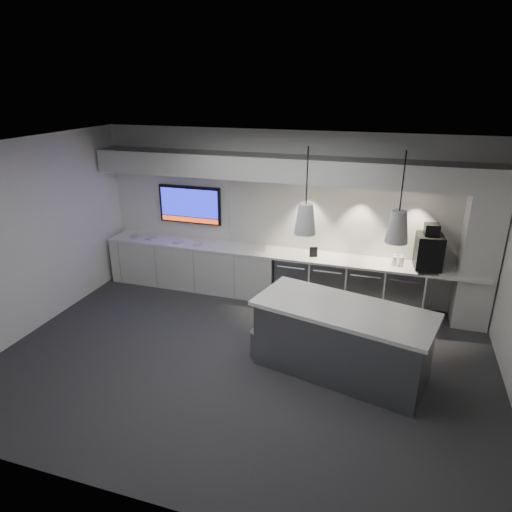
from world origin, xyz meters
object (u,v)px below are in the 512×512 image
(bin, at_px, (260,343))
(coffee_machine, at_px, (429,250))
(island, at_px, (341,340))
(wall_tv, at_px, (190,205))

(bin, height_order, coffee_machine, coffee_machine)
(island, distance_m, bin, 1.20)
(island, height_order, bin, island)
(bin, bearing_deg, island, -2.21)
(bin, bearing_deg, coffee_machine, 41.27)
(island, xyz_separation_m, coffee_machine, (1.10, 2.02, 0.71))
(bin, bearing_deg, wall_tv, 133.28)
(bin, xyz_separation_m, coffee_machine, (2.26, 1.98, 1.00))
(island, bearing_deg, wall_tv, 158.49)
(coffee_machine, bearing_deg, bin, -144.80)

